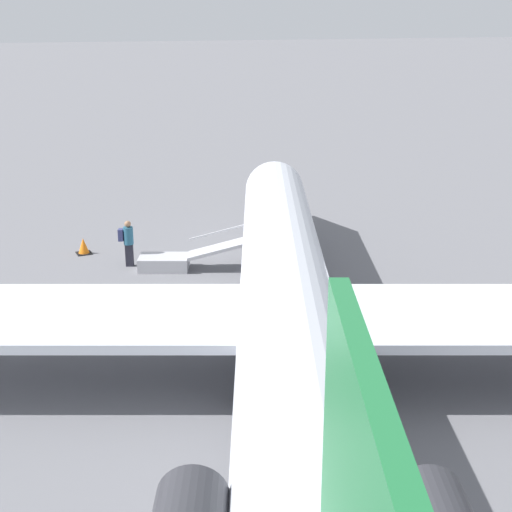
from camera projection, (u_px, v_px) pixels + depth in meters
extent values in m
plane|color=slate|center=(285.00, 356.00, 19.40)|extent=(600.00, 600.00, 0.00)
cylinder|color=silver|center=(286.00, 292.00, 18.81)|extent=(22.78, 12.07, 2.43)
cone|color=silver|center=(274.00, 183.00, 31.43)|extent=(3.42, 3.27, 2.38)
cube|color=silver|center=(37.00, 316.00, 17.73)|extent=(7.68, 10.75, 0.24)
cylinder|color=black|center=(277.00, 256.00, 26.68)|extent=(0.61, 0.39, 0.60)
cylinder|color=#2D2D33|center=(277.00, 246.00, 26.56)|extent=(0.11, 0.11, 0.19)
cylinder|color=black|center=(243.00, 390.00, 17.04)|extent=(0.61, 0.39, 0.60)
cylinder|color=#2D2D33|center=(243.00, 375.00, 16.92)|extent=(0.11, 0.11, 0.19)
cylinder|color=black|center=(334.00, 390.00, 17.04)|extent=(0.61, 0.39, 0.60)
cylinder|color=#2D2D33|center=(335.00, 375.00, 16.92)|extent=(0.11, 0.11, 0.19)
cube|color=#B2B2B7|center=(164.00, 263.00, 26.13)|extent=(1.74, 2.09, 0.50)
cube|color=#B2B2B7|center=(218.00, 248.00, 25.96)|extent=(1.74, 2.40, 0.71)
cube|color=#B2B2B7|center=(218.00, 232.00, 26.23)|extent=(0.97, 2.04, 0.65)
cube|color=#23232D|center=(129.00, 255.00, 26.42)|extent=(0.30, 0.34, 0.85)
cylinder|color=#265972|center=(128.00, 236.00, 26.19)|extent=(0.36, 0.36, 0.65)
sphere|color=#936B4C|center=(128.00, 224.00, 26.05)|extent=(0.24, 0.24, 0.24)
cube|color=navy|center=(121.00, 235.00, 26.18)|extent=(0.33, 0.28, 0.44)
cube|color=black|center=(84.00, 253.00, 27.96)|extent=(0.57, 0.57, 0.03)
cone|color=orange|center=(83.00, 246.00, 27.86)|extent=(0.44, 0.44, 0.63)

